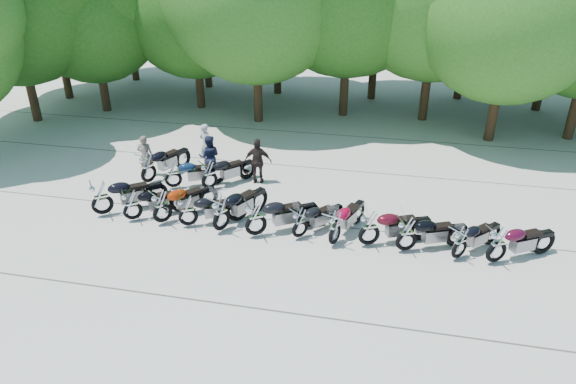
% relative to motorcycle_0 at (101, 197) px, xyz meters
% --- Properties ---
extents(ground, '(90.00, 90.00, 0.00)m').
position_rel_motorcycle_0_xyz_m(ground, '(6.18, -0.61, -0.71)').
color(ground, '#A29E93').
rests_on(ground, ground).
extents(tree_1, '(6.97, 6.97, 8.55)m').
position_rel_motorcycle_0_xyz_m(tree_1, '(-5.86, 10.62, 4.35)').
color(tree_1, '#3A2614').
rests_on(tree_1, ground).
extents(tree_2, '(7.31, 7.31, 8.97)m').
position_rel_motorcycle_0_xyz_m(tree_2, '(-1.07, 12.23, 4.60)').
color(tree_2, '#3A2614').
rests_on(tree_2, ground).
extents(tree_6, '(8.00, 8.00, 9.82)m').
position_rel_motorcycle_0_xyz_m(tree_6, '(13.74, 10.20, 5.10)').
color(tree_6, '#3A2614').
rests_on(tree_6, ground).
extents(motorcycle_0, '(2.44, 2.14, 1.42)m').
position_rel_motorcycle_0_xyz_m(motorcycle_0, '(0.00, 0.00, 0.00)').
color(motorcycle_0, black).
rests_on(motorcycle_0, ground).
extents(motorcycle_1, '(2.15, 1.85, 1.24)m').
position_rel_motorcycle_0_xyz_m(motorcycle_1, '(1.15, -0.11, -0.09)').
color(motorcycle_1, black).
rests_on(motorcycle_1, ground).
extents(motorcycle_2, '(2.06, 2.31, 1.35)m').
position_rel_motorcycle_0_xyz_m(motorcycle_2, '(2.20, -0.08, -0.03)').
color(motorcycle_2, '#8C2305').
rests_on(motorcycle_2, ground).
extents(motorcycle_3, '(2.26, 1.59, 1.24)m').
position_rel_motorcycle_0_xyz_m(motorcycle_3, '(3.09, -0.11, -0.09)').
color(motorcycle_3, black).
rests_on(motorcycle_3, ground).
extents(motorcycle_4, '(1.79, 2.53, 1.39)m').
position_rel_motorcycle_0_xyz_m(motorcycle_4, '(4.23, -0.16, -0.01)').
color(motorcycle_4, black).
rests_on(motorcycle_4, ground).
extents(motorcycle_5, '(2.49, 1.99, 1.40)m').
position_rel_motorcycle_0_xyz_m(motorcycle_5, '(5.40, -0.25, -0.01)').
color(motorcycle_5, black).
rests_on(motorcycle_5, ground).
extents(motorcycle_6, '(1.83, 1.96, 1.17)m').
position_rel_motorcycle_0_xyz_m(motorcycle_6, '(6.76, -0.06, -0.12)').
color(motorcycle_6, black).
rests_on(motorcycle_6, ground).
extents(motorcycle_7, '(1.45, 2.37, 1.28)m').
position_rel_motorcycle_0_xyz_m(motorcycle_7, '(7.87, -0.22, -0.07)').
color(motorcycle_7, maroon).
rests_on(motorcycle_7, ground).
extents(motorcycle_8, '(2.46, 1.65, 1.34)m').
position_rel_motorcycle_0_xyz_m(motorcycle_8, '(8.90, -0.08, -0.04)').
color(motorcycle_8, '#3E0813').
rests_on(motorcycle_8, ground).
extents(motorcycle_9, '(2.38, 1.53, 1.29)m').
position_rel_motorcycle_0_xyz_m(motorcycle_9, '(10.00, -0.18, -0.06)').
color(motorcycle_9, black).
rests_on(motorcycle_9, ground).
extents(motorcycle_10, '(1.92, 1.95, 1.19)m').
position_rel_motorcycle_0_xyz_m(motorcycle_10, '(11.51, -0.25, -0.11)').
color(motorcycle_10, black).
rests_on(motorcycle_10, ground).
extents(motorcycle_11, '(2.38, 1.79, 1.32)m').
position_rel_motorcycle_0_xyz_m(motorcycle_11, '(12.53, -0.26, -0.05)').
color(motorcycle_11, '#3A071B').
rests_on(motorcycle_11, ground).
extents(motorcycle_12, '(1.66, 2.57, 1.40)m').
position_rel_motorcycle_0_xyz_m(motorcycle_12, '(0.40, 2.65, -0.01)').
color(motorcycle_12, black).
rests_on(motorcycle_12, ground).
extents(motorcycle_13, '(2.27, 1.60, 1.25)m').
position_rel_motorcycle_0_xyz_m(motorcycle_13, '(1.50, 2.43, -0.08)').
color(motorcycle_13, '#0E2240').
rests_on(motorcycle_13, ground).
extents(motorcycle_14, '(2.04, 2.18, 1.29)m').
position_rel_motorcycle_0_xyz_m(motorcycle_14, '(2.85, 2.60, -0.06)').
color(motorcycle_14, black).
rests_on(motorcycle_14, ground).
extents(rider_0, '(0.67, 0.50, 1.67)m').
position_rel_motorcycle_0_xyz_m(rider_0, '(-0.01, 3.34, 0.12)').
color(rider_0, brown).
rests_on(rider_0, ground).
extents(rider_1, '(0.97, 0.84, 1.74)m').
position_rel_motorcycle_0_xyz_m(rider_1, '(2.51, 3.65, 0.16)').
color(rider_1, '#1B2039').
rests_on(rider_1, ground).
extents(rider_2, '(1.08, 0.54, 1.77)m').
position_rel_motorcycle_0_xyz_m(rider_2, '(4.46, 3.58, 0.18)').
color(rider_2, black).
rests_on(rider_2, ground).
extents(rider_3, '(0.76, 0.65, 1.75)m').
position_rel_motorcycle_0_xyz_m(rider_3, '(1.94, 4.85, 0.17)').
color(rider_3, '#9A9B9D').
rests_on(rider_3, ground).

